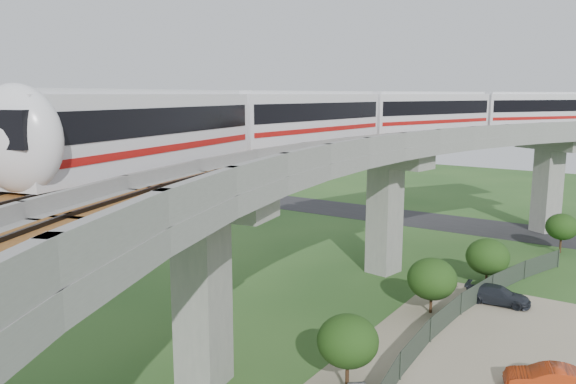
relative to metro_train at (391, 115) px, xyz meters
The scene contains 11 objects.
ground 16.07m from the metro_train, 96.87° to the right, with size 160.00×160.00×0.00m, color #254B1E.
asphalt_road 23.29m from the metro_train, 93.58° to the left, with size 60.00×8.00×0.03m, color #232326.
viaduct 11.07m from the metro_train, 75.75° to the right, with size 19.58×73.98×11.40m.
metro_train is the anchor object (origin of this frame).
fence 17.65m from the metro_train, 50.30° to the right, with size 3.87×38.73×1.50m.
tree_0 19.93m from the metro_train, 52.66° to the left, with size 2.73×2.73×3.53m.
tree_1 12.61m from the metro_train, 12.12° to the left, with size 3.12×3.12×3.45m.
tree_2 13.04m from the metro_train, 46.43° to the right, with size 3.12×3.12×3.62m.
tree_3 20.91m from the metro_train, 71.72° to the right, with size 2.89×2.89×3.77m.
car_red 21.87m from the metro_train, 42.15° to the right, with size 1.37×3.93×1.30m, color #9E2D0E.
car_dark 14.83m from the metro_train, 12.90° to the right, with size 1.69×4.15×1.20m, color black.
Camera 1 is at (18.30, -29.18, 13.85)m, focal length 35.00 mm.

